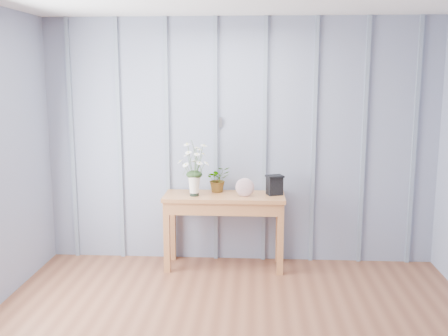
# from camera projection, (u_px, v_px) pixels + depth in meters

# --- Properties ---
(room_shell) EXTENTS (4.00, 4.50, 2.50)m
(room_shell) POSITION_uv_depth(u_px,v_px,m) (235.00, 67.00, 3.92)
(room_shell) COLOR #8991AB
(room_shell) RESTS_ON ground
(sideboard) EXTENTS (1.20, 0.45, 0.75)m
(sideboard) POSITION_uv_depth(u_px,v_px,m) (224.00, 206.00, 5.23)
(sideboard) COLOR #B06D3B
(sideboard) RESTS_ON ground
(daisy_vase) EXTENTS (0.39, 0.30, 0.55)m
(daisy_vase) POSITION_uv_depth(u_px,v_px,m) (194.00, 161.00, 5.11)
(daisy_vase) COLOR black
(daisy_vase) RESTS_ON sideboard
(spider_plant) EXTENTS (0.30, 0.28, 0.26)m
(spider_plant) POSITION_uv_depth(u_px,v_px,m) (218.00, 179.00, 5.32)
(spider_plant) COLOR #1B3417
(spider_plant) RESTS_ON sideboard
(felt_disc_vessel) EXTENTS (0.19, 0.07, 0.19)m
(felt_disc_vessel) POSITION_uv_depth(u_px,v_px,m) (245.00, 187.00, 5.11)
(felt_disc_vessel) COLOR #87485D
(felt_disc_vessel) RESTS_ON sideboard
(carved_box) EXTENTS (0.20, 0.18, 0.20)m
(carved_box) POSITION_uv_depth(u_px,v_px,m) (275.00, 185.00, 5.19)
(carved_box) COLOR black
(carved_box) RESTS_ON sideboard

